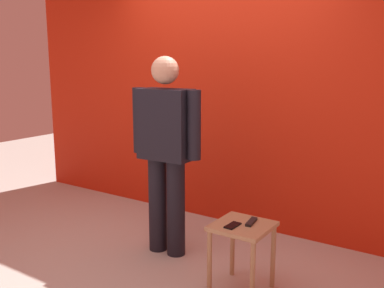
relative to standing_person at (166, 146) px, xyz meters
name	(u,v)px	position (x,y,z in m)	size (l,w,h in m)	color
ground_plane	(136,267)	(-0.03, -0.39, -0.97)	(12.00, 12.00, 0.00)	#B7B2A8
back_wall_red	(223,71)	(-0.03, 1.02, 0.61)	(5.31, 0.12, 3.16)	red
standing_person	(166,146)	(0.00, 0.00, 0.00)	(0.68, 0.26, 1.73)	black
side_table	(242,238)	(0.87, -0.23, -0.55)	(0.41, 0.41, 0.52)	tan
cell_phone	(233,225)	(0.83, -0.30, -0.44)	(0.07, 0.14, 0.01)	black
tv_remote	(251,222)	(0.91, -0.17, -0.44)	(0.04, 0.17, 0.02)	black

